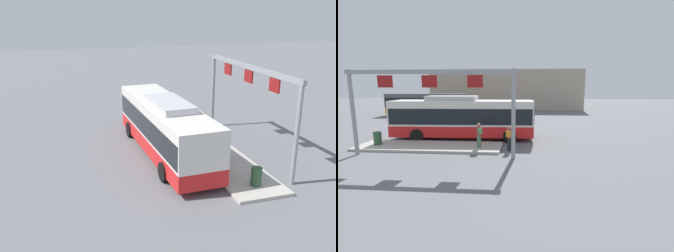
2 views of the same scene
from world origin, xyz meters
The scene contains 7 objects.
ground_plane centered at (0.00, 0.00, 0.00)m, with size 120.00×120.00×0.00m, color slate.
platform_curb centered at (-1.69, -2.85, 0.08)m, with size 10.00×2.80×0.16m, color #B2ADA3.
bus_main centered at (-0.01, 0.00, 1.81)m, with size 11.19×3.01×3.46m.
person_boarding centered at (1.87, -3.20, 1.05)m, with size 0.51×0.60×1.67m.
person_waiting_near centered at (3.90, -3.25, 0.89)m, with size 0.43×0.58×1.67m.
platform_sign_gantry centered at (-0.65, -4.86, 3.80)m, with size 10.17×0.24×5.20m.
trash_bin centered at (-5.40, -2.94, 0.61)m, with size 0.52×0.52×0.90m, color #2D5133.
Camera 1 is at (-19.65, 5.86, 8.35)m, focal length 39.95 mm.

